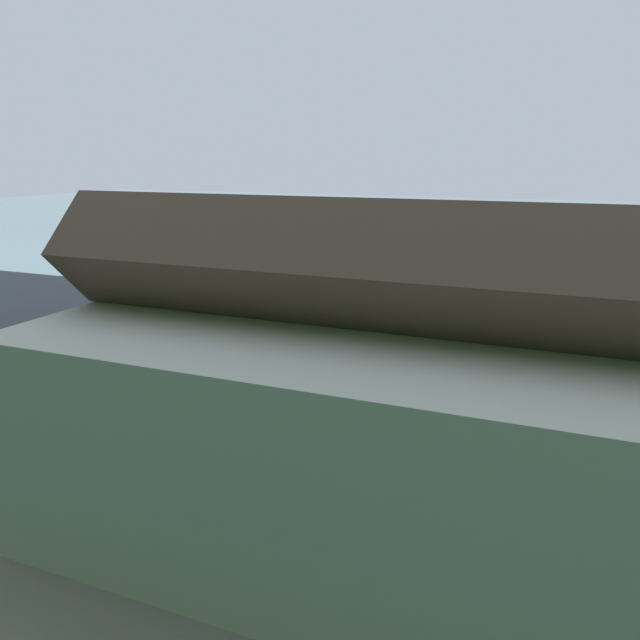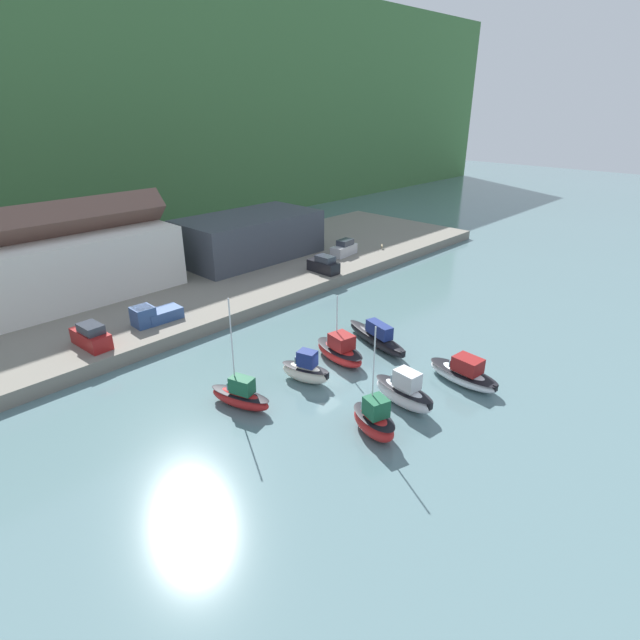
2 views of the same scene
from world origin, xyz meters
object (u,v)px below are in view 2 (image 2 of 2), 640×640
at_px(moored_boat_5, 404,392).
at_px(moored_boat_6, 464,374).
at_px(moored_boat_1, 306,370).
at_px(moored_boat_4, 374,420).
at_px(parked_car_2, 344,249).
at_px(parked_car_3, 324,265).
at_px(pickup_truck_0, 153,315).
at_px(moored_boat_3, 377,337).
at_px(moored_boat_0, 240,396).
at_px(dog_on_quay, 382,246).
at_px(moored_boat_2, 340,351).
at_px(parked_car_1, 91,337).

relative_size(moored_boat_5, moored_boat_6, 0.86).
height_order(moored_boat_1, moored_boat_4, moored_boat_4).
height_order(moored_boat_4, parked_car_2, moored_boat_4).
bearing_deg(parked_car_3, pickup_truck_0, 177.42).
bearing_deg(parked_car_3, moored_boat_3, -120.98).
bearing_deg(moored_boat_3, moored_boat_5, -115.33).
relative_size(moored_boat_4, parked_car_2, 1.84).
relative_size(moored_boat_4, pickup_truck_0, 1.68).
distance_m(moored_boat_0, parked_car_2, 37.16).
relative_size(parked_car_3, dog_on_quay, 5.25).
relative_size(moored_boat_1, moored_boat_4, 0.56).
bearing_deg(moored_boat_2, parked_car_3, 57.11).
bearing_deg(parked_car_2, parked_car_3, 106.63).
xyz_separation_m(moored_boat_0, moored_boat_6, (14.65, -10.36, -0.08)).
relative_size(moored_boat_4, parked_car_1, 1.86).
xyz_separation_m(moored_boat_4, pickup_truck_0, (-2.19, 25.41, 1.02)).
height_order(moored_boat_4, moored_boat_6, moored_boat_4).
distance_m(moored_boat_1, parked_car_2, 32.61).
relative_size(moored_boat_1, moored_boat_5, 0.81).
bearing_deg(parked_car_3, dog_on_quay, 5.54).
bearing_deg(pickup_truck_0, parked_car_2, -84.78).
height_order(moored_boat_5, dog_on_quay, moored_boat_5).
xyz_separation_m(moored_boat_0, parked_car_1, (-4.28, 15.41, 1.29)).
relative_size(moored_boat_2, dog_on_quay, 7.58).
xyz_separation_m(moored_boat_0, moored_boat_5, (8.59, -8.70, 0.17)).
xyz_separation_m(moored_boat_4, moored_boat_5, (4.36, 0.58, 0.00)).
xyz_separation_m(moored_boat_0, parked_car_2, (32.43, 18.10, 1.29)).
height_order(moored_boat_5, parked_car_3, parked_car_3).
xyz_separation_m(moored_boat_4, parked_car_1, (-8.51, 24.70, 1.12)).
relative_size(moored_boat_3, parked_car_3, 2.01).
relative_size(moored_boat_2, pickup_truck_0, 1.27).
xyz_separation_m(moored_boat_1, dog_on_quay, (32.73, 17.12, 0.73)).
height_order(parked_car_1, pickup_truck_0, parked_car_1).
xyz_separation_m(moored_boat_6, parked_car_3, (10.30, 25.31, 1.37)).
height_order(moored_boat_1, pickup_truck_0, pickup_truck_0).
bearing_deg(moored_boat_5, moored_boat_0, 141.15).
distance_m(moored_boat_1, moored_boat_5, 8.22).
distance_m(moored_boat_0, parked_car_1, 16.05).
bearing_deg(moored_boat_5, parked_car_2, 54.88).
bearing_deg(moored_boat_5, parked_car_3, 61.88).
height_order(moored_boat_0, moored_boat_3, moored_boat_0).
bearing_deg(dog_on_quay, moored_boat_0, -108.12).
height_order(moored_boat_1, moored_boat_2, moored_boat_2).
bearing_deg(moored_boat_2, parked_car_2, 50.43).
relative_size(moored_boat_5, parked_car_2, 1.27).
distance_m(moored_boat_1, moored_boat_4, 8.55).
bearing_deg(moored_boat_6, moored_boat_2, 118.09).
distance_m(moored_boat_4, moored_boat_6, 10.47).
bearing_deg(moored_boat_2, moored_boat_1, -165.49).
height_order(moored_boat_3, parked_car_1, parked_car_1).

